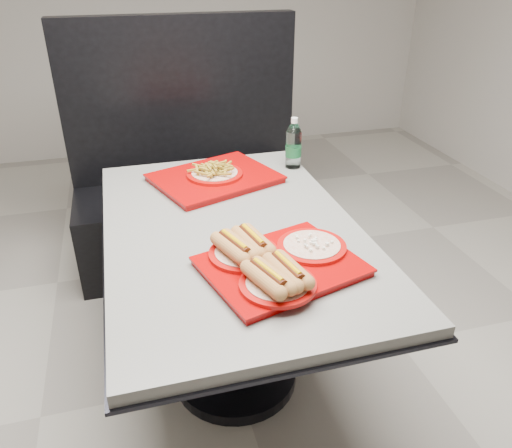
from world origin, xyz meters
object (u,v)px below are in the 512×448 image
object	(u,v)px
diner_table	(233,265)
booth_bench	(191,192)
water_bottle	(294,146)
tray_far	(215,175)
tray_near	(275,261)

from	to	relation	value
diner_table	booth_bench	distance (m)	1.11
booth_bench	water_bottle	xyz separation A→B (m)	(0.40, -0.61, 0.45)
booth_bench	tray_far	world-z (taller)	booth_bench
booth_bench	tray_near	distance (m)	1.47
diner_table	booth_bench	xyz separation A→B (m)	(0.00, 1.09, -0.18)
tray_far	diner_table	bearing A→B (deg)	-92.96
diner_table	tray_near	xyz separation A→B (m)	(0.06, -0.32, 0.20)
tray_near	tray_far	xyz separation A→B (m)	(-0.04, 0.74, -0.01)
diner_table	booth_bench	bearing A→B (deg)	90.00
water_bottle	tray_far	bearing A→B (deg)	-169.65
diner_table	water_bottle	size ratio (longest dim) A/B	6.09
booth_bench	tray_far	distance (m)	0.77
booth_bench	tray_far	bearing A→B (deg)	-88.17
booth_bench	water_bottle	distance (m)	0.86
tray_near	tray_far	size ratio (longest dim) A/B	0.91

